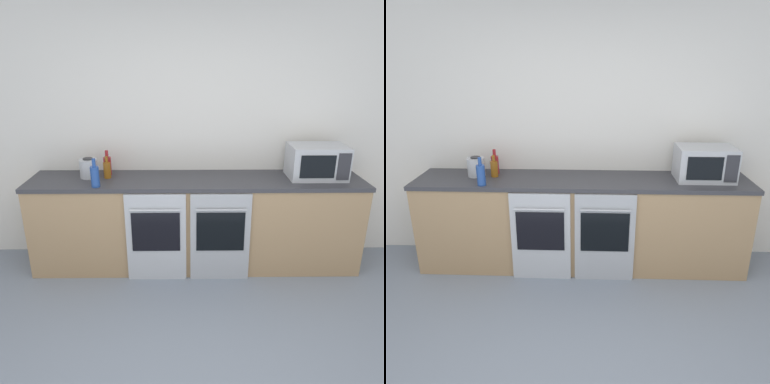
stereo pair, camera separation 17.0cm
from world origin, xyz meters
TOP-DOWN VIEW (x-y plane):
  - wall_back at (0.00, 2.28)m, footprint 10.00×0.06m
  - counter_back at (0.00, 1.96)m, footprint 3.24×0.61m
  - oven_left at (-0.38, 1.65)m, footprint 0.56×0.06m
  - oven_right at (0.22, 1.65)m, footprint 0.56×0.06m
  - microwave at (1.17, 1.99)m, footprint 0.54×0.37m
  - bottle_blue at (-0.92, 1.73)m, footprint 0.08×0.08m
  - bottle_red at (-0.88, 2.09)m, footprint 0.07×0.07m
  - bottle_amber at (-0.86, 1.99)m, footprint 0.07×0.07m
  - kettle at (-1.05, 2.01)m, footprint 0.17×0.17m

SIDE VIEW (x-z plane):
  - oven_left at x=-0.38m, z-range 0.01..0.89m
  - oven_right at x=0.22m, z-range 0.01..0.89m
  - counter_back at x=0.00m, z-range 0.00..0.93m
  - bottle_amber at x=-0.86m, z-range 0.91..1.12m
  - kettle at x=-1.05m, z-range 0.92..1.12m
  - bottle_red at x=-0.88m, z-range 0.90..1.15m
  - bottle_blue at x=-0.92m, z-range 0.90..1.16m
  - microwave at x=1.17m, z-range 0.93..1.25m
  - wall_back at x=0.00m, z-range 0.00..2.60m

